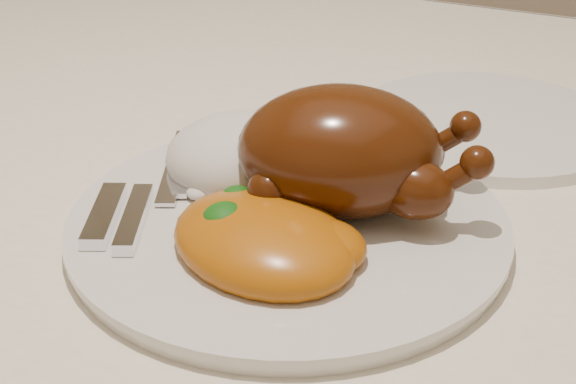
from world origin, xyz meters
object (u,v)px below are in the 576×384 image
at_px(dinner_plate, 288,224).
at_px(side_plate, 487,123).
at_px(roast_chicken, 346,151).
at_px(dining_table, 308,240).

distance_m(dinner_plate, side_plate, 0.26).
xyz_separation_m(side_plate, roast_chicken, (-0.05, -0.22, 0.05)).
xyz_separation_m(dining_table, side_plate, (0.13, 0.10, 0.11)).
height_order(dining_table, roast_chicken, roast_chicken).
height_order(side_plate, roast_chicken, roast_chicken).
distance_m(dining_table, roast_chicken, 0.21).
height_order(dinner_plate, side_plate, dinner_plate).
bearing_deg(dinner_plate, dining_table, 109.24).
distance_m(side_plate, roast_chicken, 0.23).
bearing_deg(dining_table, roast_chicken, -54.73).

